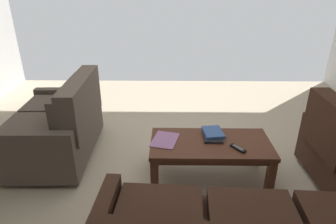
{
  "coord_description": "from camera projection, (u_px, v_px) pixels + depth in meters",
  "views": [
    {
      "loc": [
        0.03,
        2.56,
        1.8
      ],
      "look_at": [
        0.06,
        0.45,
        0.84
      ],
      "focal_mm": 31.23,
      "sensor_mm": 36.0,
      "label": 1
    }
  ],
  "objects": [
    {
      "name": "ground_plane",
      "position": [
        174.0,
        167.0,
        3.08
      ],
      "size": [
        5.87,
        5.62,
        0.01
      ],
      "primitive_type": "cube",
      "color": "#B7A88E"
    },
    {
      "name": "loveseat_near",
      "position": [
        60.0,
        125.0,
        3.13
      ],
      "size": [
        0.83,
        1.23,
        0.89
      ],
      "color": "black",
      "rests_on": "ground"
    },
    {
      "name": "coffee_table",
      "position": [
        210.0,
        148.0,
        2.77
      ],
      "size": [
        1.13,
        0.56,
        0.4
      ],
      "color": "#4C2819",
      "rests_on": "ground"
    },
    {
      "name": "book_stack",
      "position": [
        213.0,
        134.0,
        2.84
      ],
      "size": [
        0.21,
        0.3,
        0.05
      ],
      "color": "black",
      "rests_on": "coffee_table"
    },
    {
      "name": "tv_remote",
      "position": [
        238.0,
        148.0,
        2.63
      ],
      "size": [
        0.13,
        0.16,
        0.02
      ],
      "color": "black",
      "rests_on": "coffee_table"
    },
    {
      "name": "loose_magazine",
      "position": [
        165.0,
        140.0,
        2.78
      ],
      "size": [
        0.29,
        0.35,
        0.01
      ],
      "primitive_type": "cube",
      "rotation": [
        0.0,
        0.0,
        6.04
      ],
      "color": "#996699",
      "rests_on": "coffee_table"
    }
  ]
}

